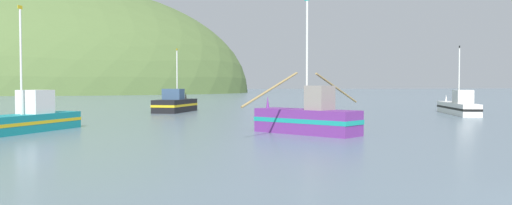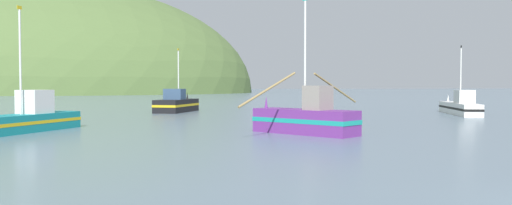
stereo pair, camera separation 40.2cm
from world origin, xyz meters
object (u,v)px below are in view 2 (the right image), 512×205
Objects in this scene: fishing_boat_white at (460,107)px; fishing_boat_black at (176,104)px; fishing_boat_purple at (306,119)px; fishing_boat_teal at (21,120)px.

fishing_boat_black is (-25.41, 10.42, 0.06)m from fishing_boat_white.
fishing_boat_purple is at bearing -141.94° from fishing_boat_black.
fishing_boat_purple is 1.02× the size of fishing_boat_teal.
fishing_boat_black is at bearing 88.43° from fishing_boat_white.
fishing_boat_purple is (-20.04, -14.69, 0.14)m from fishing_boat_white.
fishing_boat_white is 1.38× the size of fishing_boat_black.
fishing_boat_purple reaches higher than fishing_boat_teal.
fishing_boat_white is at bearing -88.42° from fishing_boat_purple.
fishing_boat_black is at bearing -22.60° from fishing_boat_purple.
fishing_boat_white is 27.46m from fishing_boat_black.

